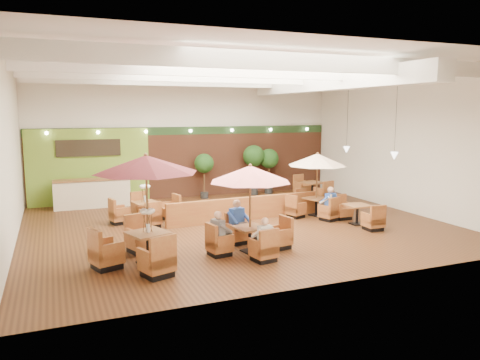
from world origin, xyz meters
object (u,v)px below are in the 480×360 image
booth_divider (247,208)px  table_1 (250,192)px  table_3 (145,210)px  diner_3 (329,200)px  table_5 (312,190)px  diner_4 (329,200)px  diner_2 (219,229)px  diner_0 (264,234)px  service_counter (92,193)px  topiary_1 (254,158)px  topiary_2 (269,160)px  diner_1 (238,218)px  table_2 (316,170)px  table_4 (357,215)px  table_0 (144,186)px  topiary_0 (204,165)px

booth_divider → table_1: (-1.44, -3.66, 1.29)m
table_3 → diner_3: (6.18, -2.33, 0.33)m
table_5 → diner_4: diner_4 is taller
diner_2 → diner_0: bearing=25.9°
service_counter → diner_0: 9.71m
topiary_1 → topiary_2: size_ratio=1.09×
table_5 → diner_1: diner_1 is taller
table_2 → diner_0: table_2 is taller
diner_3 → diner_4: diner_3 is taller
topiary_1 → diner_4: topiary_1 is taller
table_1 → diner_0: 1.33m
table_4 → topiary_1: topiary_1 is taller
table_1 → diner_3: table_1 is taller
table_5 → table_1: bearing=-146.3°
diner_3 → table_0: bearing=179.1°
table_2 → table_5: size_ratio=0.94×
booth_divider → diner_3: diner_3 is taller
topiary_2 → diner_0: size_ratio=2.98×
diner_1 → diner_2: 1.29m
table_2 → topiary_0: table_2 is taller
service_counter → diner_3: 9.60m
table_1 → topiary_2: bearing=51.8°
table_5 → topiary_0: 5.04m
booth_divider → topiary_2: bearing=53.0°
table_4 → diner_0: size_ratio=3.26×
table_1 → topiary_1: bearing=56.1°
table_0 → diner_0: bearing=-37.1°
table_0 → table_5: bearing=17.3°
table_0 → diner_0: 3.34m
service_counter → table_1: table_1 is taller
table_0 → diner_2: bearing=-20.2°
diner_1 → table_0: bearing=-1.1°
service_counter → diner_0: (3.58, -9.03, 0.15)m
service_counter → table_3: bearing=-65.3°
diner_1 → service_counter: bearing=-81.3°
topiary_0 → topiary_2: size_ratio=0.94×
table_0 → topiary_1: bearing=32.1°
table_2 → diner_1: 4.84m
table_4 → table_2: bearing=112.0°
table_0 → table_1: bearing=-19.8°
table_2 → topiary_1: 5.03m
table_1 → diner_2: (-0.91, 0.00, -0.95)m
diner_4 → diner_3: bearing=-29.9°
table_3 → diner_0: table_3 is taller
diner_1 → topiary_1: bearing=-134.6°
diner_0 → service_counter: bearing=100.1°
table_1 → diner_3: (4.15, 2.42, -0.95)m
service_counter → table_0: table_0 is taller
diner_4 → table_2: bearing=70.8°
service_counter → table_0: bearing=-85.3°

